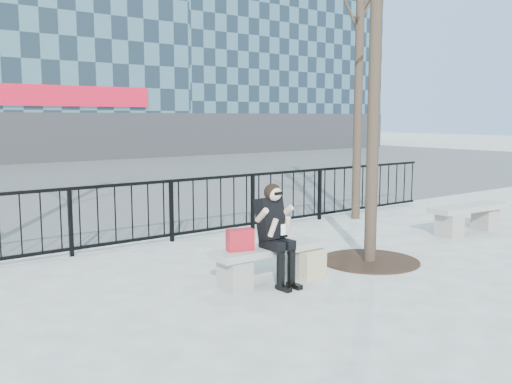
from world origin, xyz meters
TOP-DOWN VIEW (x-y plane):
  - ground at (0.00, 0.00)m, footprint 120.00×120.00m
  - railing at (0.00, 3.00)m, footprint 14.00×0.06m
  - tree_grate at (1.90, -0.10)m, footprint 1.50×1.50m
  - bench_main at (0.00, 0.00)m, footprint 1.65×0.46m
  - bench_second at (5.06, 0.24)m, footprint 1.79×0.50m
  - seated_woman at (0.00, -0.16)m, footprint 0.50×0.64m
  - handbag at (-0.45, 0.02)m, footprint 0.37×0.24m
  - shopping_bag at (0.60, -0.22)m, footprint 0.42×0.19m

SIDE VIEW (x-z plane):
  - ground at x=0.00m, z-range 0.00..0.00m
  - tree_grate at x=1.90m, z-range 0.00..0.02m
  - shopping_bag at x=0.60m, z-range 0.00..0.38m
  - bench_main at x=0.00m, z-range 0.06..0.55m
  - bench_second at x=5.06m, z-range 0.06..0.59m
  - railing at x=0.00m, z-range 0.00..1.11m
  - handbag at x=-0.45m, z-range 0.49..0.77m
  - seated_woman at x=0.00m, z-range 0.00..1.34m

